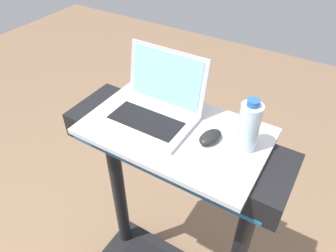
{
  "coord_description": "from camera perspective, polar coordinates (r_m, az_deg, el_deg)",
  "views": [
    {
      "loc": [
        0.45,
        -0.08,
        1.94
      ],
      "look_at": [
        0.0,
        0.65,
        1.22
      ],
      "focal_mm": 33.75,
      "sensor_mm": 36.0,
      "label": 1
    }
  ],
  "objects": [
    {
      "name": "water_bottle",
      "position": [
        1.08,
        14.33,
        -0.12
      ],
      "size": [
        0.07,
        0.07,
        0.2
      ],
      "color": "silver",
      "rests_on": "desk_board"
    },
    {
      "name": "laptop",
      "position": [
        1.21,
        -2.5,
        3.65
      ],
      "size": [
        0.34,
        0.27,
        0.24
      ],
      "rotation": [
        0.0,
        0.0,
        -0.03
      ],
      "color": "#B7B7BC",
      "rests_on": "desk_board"
    },
    {
      "name": "computer_mouse",
      "position": [
        1.13,
        7.65,
        -1.98
      ],
      "size": [
        0.08,
        0.11,
        0.03
      ],
      "primitive_type": "ellipsoid",
      "rotation": [
        0.0,
        0.0,
        -0.25
      ],
      "color": "black",
      "rests_on": "desk_board"
    },
    {
      "name": "desk_board",
      "position": [
        1.19,
        1.26,
        -0.92
      ],
      "size": [
        0.69,
        0.42,
        0.02
      ],
      "primitive_type": "cube",
      "color": "silver",
      "rests_on": "treadmill_base"
    }
  ]
}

